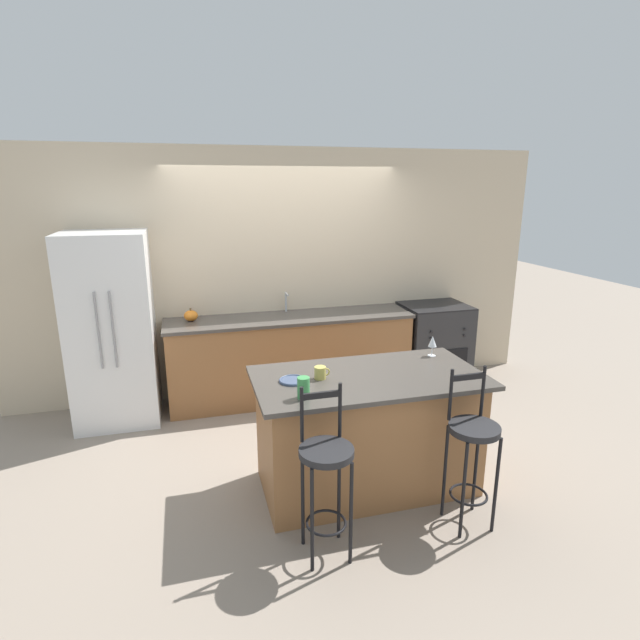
% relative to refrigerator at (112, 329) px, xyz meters
% --- Properties ---
extents(ground_plane, '(18.00, 18.00, 0.00)m').
position_rel_refrigerator_xyz_m(ground_plane, '(1.79, -0.29, -0.94)').
color(ground_plane, gray).
extents(wall_back, '(6.00, 0.07, 2.70)m').
position_rel_refrigerator_xyz_m(wall_back, '(1.79, 0.38, 0.41)').
color(wall_back, beige).
rests_on(wall_back, ground_plane).
extents(back_counter, '(2.66, 0.65, 0.94)m').
position_rel_refrigerator_xyz_m(back_counter, '(1.79, 0.07, -0.47)').
color(back_counter, '#936038').
rests_on(back_counter, ground_plane).
extents(sink_faucet, '(0.02, 0.13, 0.22)m').
position_rel_refrigerator_xyz_m(sink_faucet, '(1.79, 0.27, 0.13)').
color(sink_faucet, '#ADAFB5').
rests_on(sink_faucet, back_counter).
extents(kitchen_island, '(1.73, 0.90, 0.93)m').
position_rel_refrigerator_xyz_m(kitchen_island, '(2.01, -1.76, -0.48)').
color(kitchen_island, '#936038').
rests_on(kitchen_island, ground_plane).
extents(refrigerator, '(0.78, 0.75, 1.89)m').
position_rel_refrigerator_xyz_m(refrigerator, '(0.00, 0.00, 0.00)').
color(refrigerator, white).
rests_on(refrigerator, ground_plane).
extents(oven_range, '(0.75, 0.65, 0.96)m').
position_rel_refrigerator_xyz_m(oven_range, '(3.52, 0.05, -0.47)').
color(oven_range, '#28282B').
rests_on(oven_range, ground_plane).
extents(bar_stool_near, '(0.34, 0.34, 1.12)m').
position_rel_refrigerator_xyz_m(bar_stool_near, '(1.49, -2.42, -0.34)').
color(bar_stool_near, black).
rests_on(bar_stool_near, ground_plane).
extents(bar_stool_far, '(0.34, 0.34, 1.12)m').
position_rel_refrigerator_xyz_m(bar_stool_far, '(2.53, -2.39, -0.34)').
color(bar_stool_far, black).
rests_on(bar_stool_far, ground_plane).
extents(dinner_plate, '(0.20, 0.20, 0.02)m').
position_rel_refrigerator_xyz_m(dinner_plate, '(1.43, -1.73, -0.01)').
color(dinner_plate, '#425170').
rests_on(dinner_plate, kitchen_island).
extents(wine_glass, '(0.07, 0.07, 0.17)m').
position_rel_refrigerator_xyz_m(wine_glass, '(2.67, -1.48, 0.10)').
color(wine_glass, white).
rests_on(wine_glass, kitchen_island).
extents(coffee_mug, '(0.12, 0.09, 0.09)m').
position_rel_refrigerator_xyz_m(coffee_mug, '(1.64, -1.73, 0.03)').
color(coffee_mug, '#C1B251').
rests_on(coffee_mug, kitchen_island).
extents(tumbler_cup, '(0.08, 0.08, 0.15)m').
position_rel_refrigerator_xyz_m(tumbler_cup, '(1.44, -2.03, 0.06)').
color(tumbler_cup, '#3D934C').
rests_on(tumbler_cup, kitchen_island).
extents(pumpkin_decoration, '(0.14, 0.14, 0.14)m').
position_rel_refrigerator_xyz_m(pumpkin_decoration, '(0.75, 0.15, 0.05)').
color(pumpkin_decoration, orange).
rests_on(pumpkin_decoration, back_counter).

